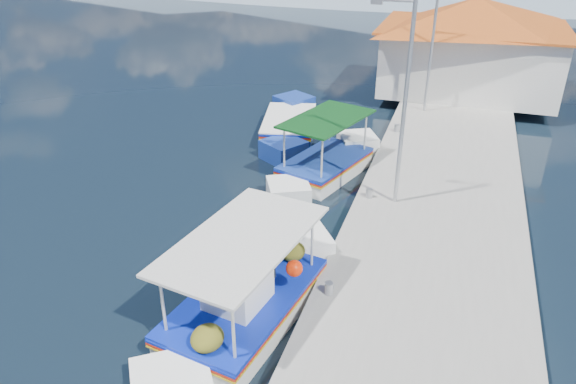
% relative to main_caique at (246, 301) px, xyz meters
% --- Properties ---
extents(ground, '(160.00, 160.00, 0.00)m').
position_rel_main_caique_xyz_m(ground, '(-2.06, 3.82, -0.48)').
color(ground, black).
rests_on(ground, ground).
extents(quay, '(5.00, 44.00, 0.50)m').
position_rel_main_caique_xyz_m(quay, '(3.84, 9.82, -0.23)').
color(quay, gray).
rests_on(quay, ground).
extents(bollards, '(0.20, 17.20, 0.30)m').
position_rel_main_caique_xyz_m(bollards, '(1.74, 9.07, 0.17)').
color(bollards, '#A5A8AD').
rests_on(bollards, quay).
extents(main_caique, '(2.94, 7.41, 2.47)m').
position_rel_main_caique_xyz_m(main_caique, '(0.00, 0.00, 0.00)').
color(main_caique, white).
rests_on(main_caique, ground).
extents(caique_green_canopy, '(3.16, 6.17, 2.42)m').
position_rel_main_caique_xyz_m(caique_green_canopy, '(-0.24, 8.02, -0.12)').
color(caique_green_canopy, white).
rests_on(caique_green_canopy, ground).
extents(caique_blue_hull, '(3.04, 6.71, 1.23)m').
position_rel_main_caique_xyz_m(caique_blue_hull, '(-2.63, 11.31, -0.14)').
color(caique_blue_hull, navy).
rests_on(caique_blue_hull, ground).
extents(harbor_building, '(10.49, 10.49, 4.40)m').
position_rel_main_caique_xyz_m(harbor_building, '(4.13, 18.82, 2.30)').
color(harbor_building, silver).
rests_on(harbor_building, quay).
extents(lamp_post_near, '(1.21, 0.14, 6.00)m').
position_rel_main_caique_xyz_m(lamp_post_near, '(2.44, 5.82, 3.38)').
color(lamp_post_near, '#A5A8AD').
rests_on(lamp_post_near, quay).
extents(lamp_post_far, '(1.21, 0.14, 6.00)m').
position_rel_main_caique_xyz_m(lamp_post_far, '(2.44, 14.82, 3.38)').
color(lamp_post_far, '#A5A8AD').
rests_on(lamp_post_far, quay).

